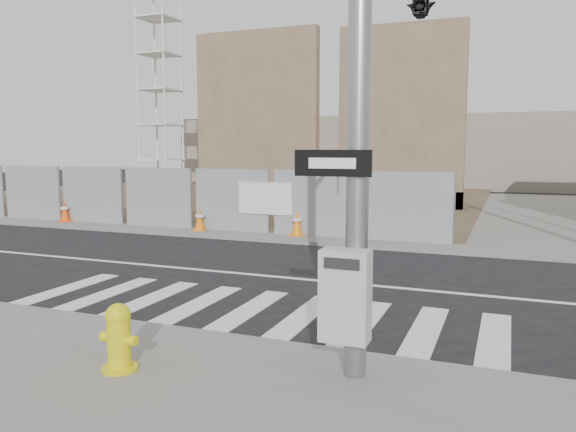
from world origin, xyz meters
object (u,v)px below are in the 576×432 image
at_px(fire_hydrant, 119,337).
at_px(traffic_cone_b, 65,211).
at_px(traffic_cone_d, 297,223).
at_px(crane_tower, 158,38).
at_px(signal_pole, 405,18).
at_px(traffic_cone_c, 200,219).

xyz_separation_m(fire_hydrant, traffic_cone_b, (-10.74, 10.53, -0.03)).
bearing_deg(traffic_cone_d, crane_tower, 137.21).
bearing_deg(crane_tower, traffic_cone_d, -42.79).
bearing_deg(crane_tower, traffic_cone_b, -71.49).
bearing_deg(traffic_cone_b, crane_tower, 108.51).
bearing_deg(fire_hydrant, signal_pole, 54.40).
bearing_deg(traffic_cone_b, signal_pole, -27.11).
bearing_deg(signal_pole, traffic_cone_c, 138.77).
xyz_separation_m(signal_pole, traffic_cone_c, (-7.72, 6.77, -4.30)).
height_order(signal_pole, traffic_cone_c, signal_pole).
xyz_separation_m(signal_pole, fire_hydrant, (-2.68, -3.66, -4.25)).
height_order(fire_hydrant, traffic_cone_c, fire_hydrant).
bearing_deg(fire_hydrant, crane_tower, 123.74).
xyz_separation_m(crane_tower, fire_hydrant, (14.82, -22.70, -8.50)).
bearing_deg(crane_tower, traffic_cone_c, -51.48).
distance_m(traffic_cone_b, traffic_cone_d, 9.02).
bearing_deg(fire_hydrant, traffic_cone_d, 99.83).
bearing_deg(fire_hydrant, traffic_cone_b, 136.18).
relative_size(signal_pole, crane_tower, 0.39).
height_order(signal_pole, traffic_cone_d, signal_pole).
height_order(crane_tower, traffic_cone_c, crane_tower).
bearing_deg(traffic_cone_d, signal_pole, -57.57).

